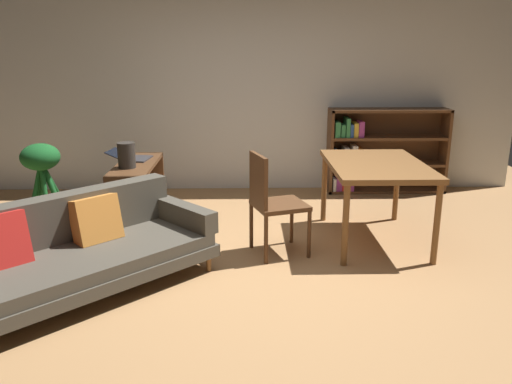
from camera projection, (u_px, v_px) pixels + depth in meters
name	position (u px, v px, depth m)	size (l,w,h in m)	color
ground_plane	(261.00, 271.00, 4.33)	(8.16, 8.16, 0.00)	#A87A4C
back_wall_panel	(254.00, 85.00, 6.55)	(6.80, 0.10, 2.70)	silver
fabric_couch	(78.00, 248.00, 3.95)	(2.01, 1.97, 0.71)	brown
media_console	(138.00, 192.00, 5.57)	(0.39, 1.19, 0.63)	#56351E
open_laptop	(131.00, 157.00, 5.66)	(0.48, 0.38, 0.10)	#333338
desk_speaker	(126.00, 155.00, 5.24)	(0.18, 0.18, 0.26)	#2D2823
potted_floor_plant	(43.00, 177.00, 5.25)	(0.39, 0.43, 0.89)	brown
dining_table	(376.00, 171.00, 4.85)	(0.88, 1.30, 0.77)	brown
dining_chair_near	(272.00, 199.00, 4.56)	(0.56, 0.54, 0.93)	#56351E
bookshelf	(377.00, 151.00, 6.63)	(1.51, 0.34, 1.07)	#56351E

